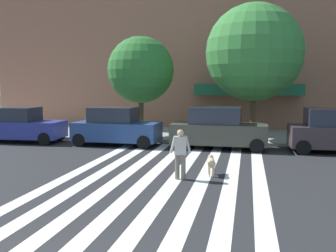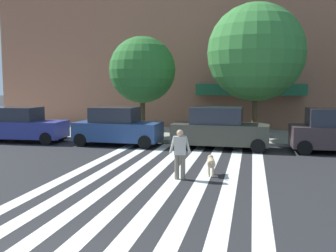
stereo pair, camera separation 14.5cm
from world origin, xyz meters
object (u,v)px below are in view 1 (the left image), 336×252
Objects in this scene: parked_car_near_curb at (17,125)px; dog_on_leash at (211,162)px; pedestrian_dog_walker at (180,151)px; street_tree_nearest at (141,70)px; street_tree_middle at (254,53)px; parked_car_behind_first at (116,127)px; parked_car_third_in_line at (218,129)px.

parked_car_near_curb reaches higher than dog_on_leash.
parked_car_near_curb is at bearing 147.50° from pedestrian_dog_walker.
street_tree_middle is at bearing 1.30° from street_tree_nearest.
street_tree_nearest reaches higher than pedestrian_dog_walker.
street_tree_nearest reaches higher than dog_on_leash.
parked_car_behind_first reaches higher than parked_car_near_curb.
street_tree_nearest is 3.40× the size of pedestrian_dog_walker.
parked_car_behind_first is 5.15m from parked_car_third_in_line.
parked_car_near_curb is 3.02× the size of pedestrian_dog_walker.
street_tree_middle is (6.13, 0.14, 0.86)m from street_tree_nearest.
street_tree_nearest is (0.67, 2.33, 2.95)m from parked_car_behind_first.
parked_car_third_in_line is at bearing -123.69° from street_tree_middle.
street_tree_middle is at bearing 19.93° from parked_car_behind_first.
parked_car_third_in_line is at bearing 91.91° from dog_on_leash.
parked_car_behind_first is 7.75m from dog_on_leash.
street_tree_nearest is 9.81m from dog_on_leash.
street_tree_nearest is 6.19m from street_tree_middle.
street_tree_nearest is (-4.48, 2.33, 2.92)m from parked_car_third_in_line.
pedestrian_dog_walker is at bearing -55.32° from parked_car_behind_first.
parked_car_third_in_line is 6.42m from pedestrian_dog_walker.
street_tree_middle reaches higher than parked_car_near_curb.
dog_on_leash is (-1.46, -8.06, -4.29)m from street_tree_middle.
dog_on_leash is at bearing -59.48° from street_tree_nearest.
parked_car_third_in_line is (10.74, 0.00, 0.06)m from parked_car_near_curb.
parked_car_third_in_line is (5.15, 0.00, 0.03)m from parked_car_behind_first.
parked_car_third_in_line is at bearing 0.02° from parked_car_near_curb.
parked_car_near_curb is at bearing -179.97° from parked_car_behind_first.
street_tree_middle reaches higher than dog_on_leash.
street_tree_nearest is (6.26, 2.33, 2.98)m from parked_car_near_curb.
street_tree_middle is 7.11× the size of dog_on_leash.
pedestrian_dog_walker is (3.74, -8.70, -2.94)m from street_tree_nearest.
parked_car_third_in_line reaches higher than pedestrian_dog_walker.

